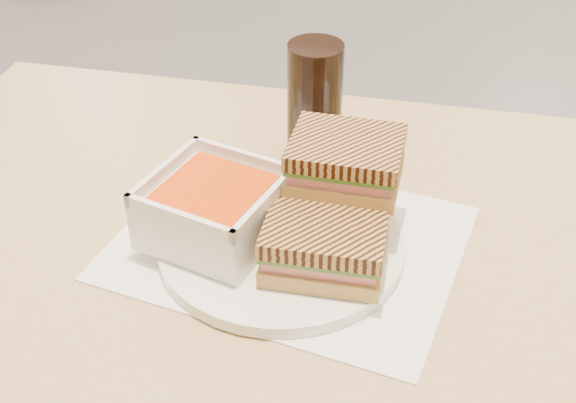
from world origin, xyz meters
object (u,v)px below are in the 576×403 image
(main_table, at_px, (362,329))
(panini_lower, at_px, (325,243))
(plate, at_px, (281,245))
(cola_glass, at_px, (315,100))
(soup_bowl, at_px, (215,210))

(main_table, xyz_separation_m, panini_lower, (-0.04, -0.05, 0.16))
(plate, distance_m, panini_lower, 0.07)
(panini_lower, bearing_deg, main_table, 52.65)
(main_table, relative_size, plate, 4.75)
(panini_lower, height_order, cola_glass, cola_glass)
(soup_bowl, height_order, cola_glass, cola_glass)
(plate, distance_m, soup_bowl, 0.08)
(main_table, bearing_deg, cola_glass, 121.79)
(panini_lower, relative_size, cola_glass, 0.89)
(soup_bowl, bearing_deg, cola_glass, 77.79)
(soup_bowl, bearing_deg, main_table, 11.86)
(plate, height_order, cola_glass, cola_glass)
(main_table, xyz_separation_m, plate, (-0.09, -0.02, 0.12))
(plate, distance_m, cola_glass, 0.22)
(main_table, relative_size, cola_glass, 8.53)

